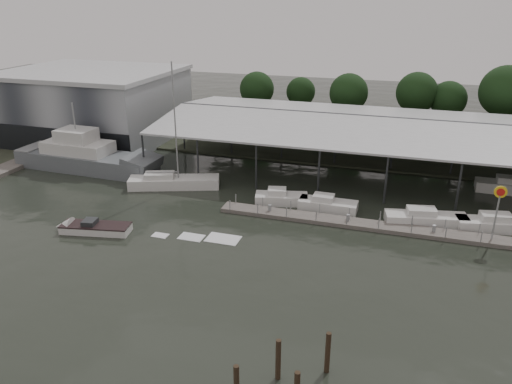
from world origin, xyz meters
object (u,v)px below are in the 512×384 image
(white_sailboat, at_px, (173,182))
(speedboat_underway, at_px, (90,228))
(shell_fuel_sign, at_px, (498,203))
(grey_trawler, at_px, (87,157))

(white_sailboat, height_order, speedboat_underway, white_sailboat)
(speedboat_underway, bearing_deg, white_sailboat, -110.63)
(shell_fuel_sign, bearing_deg, white_sailboat, 173.27)
(shell_fuel_sign, distance_m, speedboat_underway, 37.50)
(grey_trawler, distance_m, white_sailboat, 13.61)
(white_sailboat, bearing_deg, speedboat_underway, -119.92)
(shell_fuel_sign, height_order, speedboat_underway, shell_fuel_sign)
(shell_fuel_sign, xyz_separation_m, white_sailboat, (-33.95, 4.01, -3.27))
(speedboat_underway, bearing_deg, shell_fuel_sign, -176.72)
(grey_trawler, bearing_deg, speedboat_underway, -53.01)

